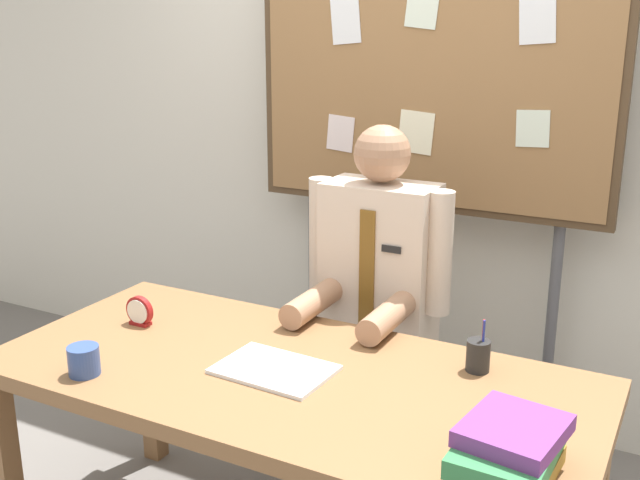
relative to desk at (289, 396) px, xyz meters
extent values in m
cube|color=silver|center=(0.00, 1.32, 0.70)|extent=(6.40, 0.08, 2.70)
cube|color=brown|center=(0.00, 0.00, 0.06)|extent=(1.80, 0.83, 0.05)
cube|color=brown|center=(-0.84, -0.35, -0.31)|extent=(0.07, 0.07, 0.68)
cube|color=brown|center=(-0.84, 0.35, -0.31)|extent=(0.07, 0.07, 0.68)
cube|color=#2D2D33|center=(0.00, 0.66, -0.43)|extent=(0.34, 0.30, 0.44)
cube|color=beige|center=(0.00, 0.66, 0.16)|extent=(0.40, 0.22, 0.72)
sphere|color=#A87A5B|center=(0.00, 0.66, 0.62)|extent=(0.20, 0.20, 0.20)
cylinder|color=beige|center=(-0.23, 0.64, 0.30)|extent=(0.09, 0.09, 0.44)
cylinder|color=beige|center=(0.23, 0.64, 0.30)|extent=(0.09, 0.09, 0.44)
cylinder|color=#A87A5B|center=(-0.14, 0.40, 0.13)|extent=(0.09, 0.30, 0.09)
cylinder|color=#A87A5B|center=(0.14, 0.40, 0.13)|extent=(0.09, 0.30, 0.09)
cube|color=brown|center=(0.00, 0.55, 0.21)|extent=(0.06, 0.01, 0.47)
cube|color=black|center=(0.09, 0.55, 0.32)|extent=(0.07, 0.01, 0.02)
cube|color=#4C3823|center=(0.00, 1.12, 0.87)|extent=(1.47, 0.05, 1.10)
cube|color=olive|center=(0.00, 1.11, 0.87)|extent=(1.41, 0.04, 1.04)
cylinder|color=#59595E|center=(-0.54, 1.15, -0.15)|extent=(0.04, 0.04, 1.00)
cylinder|color=#59595E|center=(0.54, 1.15, -0.15)|extent=(0.04, 0.04, 1.00)
cube|color=silver|center=(-0.37, 1.08, 0.61)|extent=(0.13, 0.00, 0.16)
cube|color=#F4EFCC|center=(-0.04, 1.08, 0.64)|extent=(0.15, 0.00, 0.18)
cube|color=white|center=(0.40, 1.08, 1.08)|extent=(0.14, 0.00, 0.19)
cube|color=white|center=(-0.35, 1.08, 1.06)|extent=(0.14, 0.00, 0.19)
cube|color=silver|center=(-0.03, 1.08, 1.11)|extent=(0.14, 0.00, 0.16)
cube|color=silver|center=(0.42, 1.08, 0.68)|extent=(0.13, 0.00, 0.14)
cube|color=olive|center=(0.71, -0.22, 0.10)|extent=(0.21, 0.24, 0.04)
cube|color=#337F47|center=(0.70, -0.23, 0.15)|extent=(0.21, 0.30, 0.05)
cube|color=#72337F|center=(0.71, -0.21, 0.19)|extent=(0.24, 0.26, 0.04)
cube|color=white|center=(-0.04, -0.02, 0.09)|extent=(0.34, 0.25, 0.01)
cylinder|color=maroon|center=(-0.62, 0.07, 0.13)|extent=(0.10, 0.02, 0.10)
cylinder|color=white|center=(-0.62, 0.06, 0.13)|extent=(0.08, 0.00, 0.08)
cube|color=maroon|center=(-0.62, 0.07, 0.09)|extent=(0.07, 0.04, 0.01)
cylinder|color=#334C8C|center=(-0.51, -0.29, 0.12)|extent=(0.09, 0.09, 0.09)
cylinder|color=#262626|center=(0.49, 0.26, 0.13)|extent=(0.07, 0.07, 0.09)
cylinder|color=#263399|center=(0.50, 0.26, 0.17)|extent=(0.01, 0.01, 0.15)
cylinder|color=maroon|center=(0.50, 0.27, 0.17)|extent=(0.01, 0.01, 0.15)
camera|label=1|loc=(1.03, -1.75, 1.08)|focal=42.60mm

